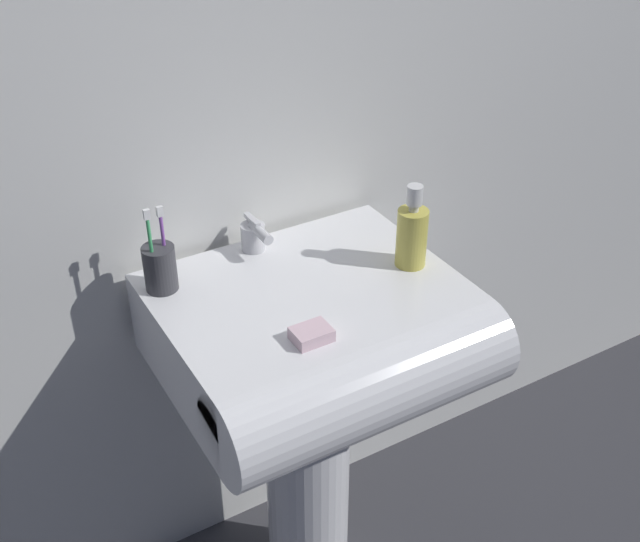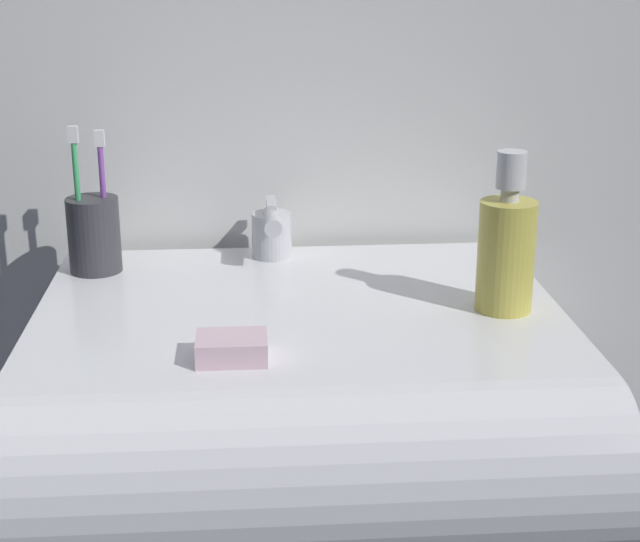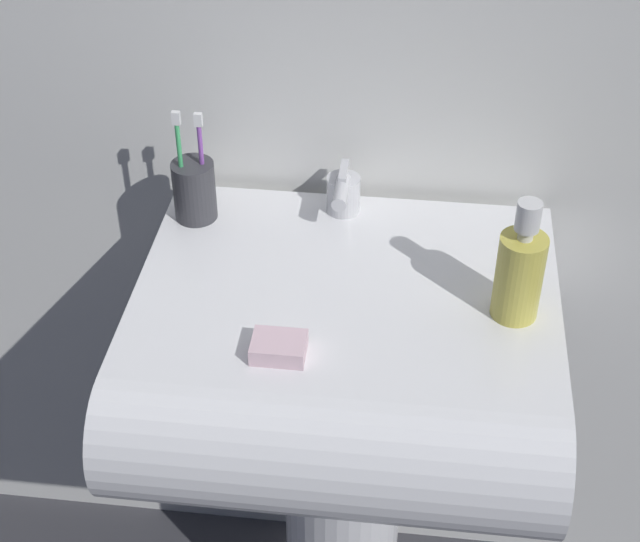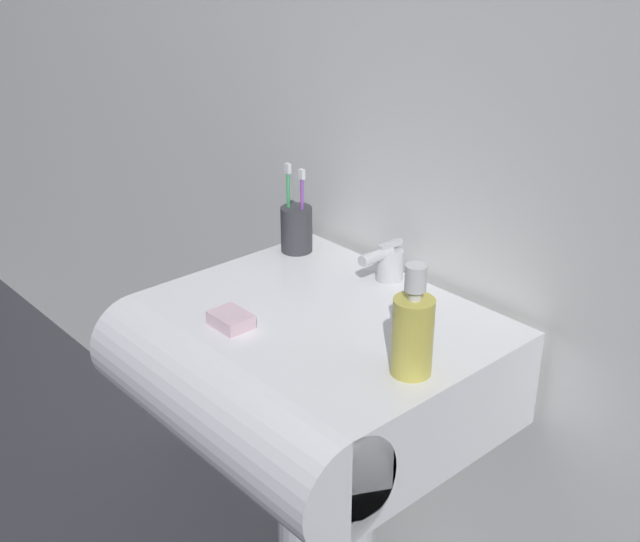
# 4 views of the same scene
# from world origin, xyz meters

# --- Properties ---
(sink_basin) EXTENTS (0.59, 0.53, 0.18)m
(sink_basin) POSITION_xyz_m (0.00, -0.06, 0.78)
(sink_basin) COLOR white
(sink_basin) RESTS_ON sink_pedestal
(faucet) EXTENTS (0.05, 0.10, 0.08)m
(faucet) POSITION_xyz_m (-0.02, 0.17, 0.90)
(faucet) COLOR silver
(faucet) RESTS_ON sink_basin
(toothbrush_cup) EXTENTS (0.06, 0.06, 0.18)m
(toothbrush_cup) POSITION_xyz_m (-0.25, 0.14, 0.92)
(toothbrush_cup) COLOR #38383D
(toothbrush_cup) RESTS_ON sink_basin
(soap_bottle) EXTENTS (0.06, 0.06, 0.18)m
(soap_bottle) POSITION_xyz_m (0.23, -0.04, 0.94)
(soap_bottle) COLOR gold
(soap_bottle) RESTS_ON sink_basin
(bar_soap) EXTENTS (0.07, 0.05, 0.02)m
(bar_soap) POSITION_xyz_m (-0.07, -0.15, 0.88)
(bar_soap) COLOR silver
(bar_soap) RESTS_ON sink_basin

